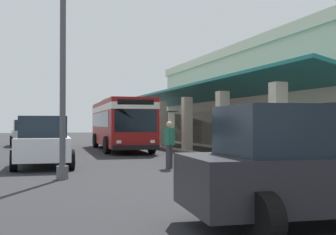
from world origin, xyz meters
name	(u,v)px	position (x,y,z in m)	size (l,w,h in m)	color
ground	(247,150)	(0.00, 8.00, 0.00)	(120.00, 120.00, 0.00)	#262628
curb_strip	(179,150)	(0.04, 3.31, 0.06)	(30.35, 0.50, 0.12)	#9E998E
plaza_building	(310,100)	(0.04, 12.93, 3.34)	(25.59, 15.88, 6.67)	beige
transit_bus	(120,121)	(-2.38, 0.11, 1.85)	(11.34, 3.27, 3.34)	maroon
parked_suv_charcoal	(326,164)	(19.03, -1.00, 1.02)	(2.99, 4.95, 1.97)	#232328
parked_suv_white	(44,141)	(7.32, -5.04, 1.02)	(4.91, 2.40, 1.97)	silver
parked_suv_silver	(26,133)	(-9.31, -5.66, 1.02)	(4.89, 2.36, 1.97)	#B2B5BA
pedestrian	(169,142)	(9.59, -0.56, 1.01)	(0.71, 0.34, 1.77)	#38383D
potted_palm	(167,136)	(-6.97, 4.81, 0.76)	(1.91, 1.90, 2.77)	brown
lot_light_pole	(63,53)	(11.58, -4.65, 3.83)	(0.60, 0.60, 7.13)	#59595B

